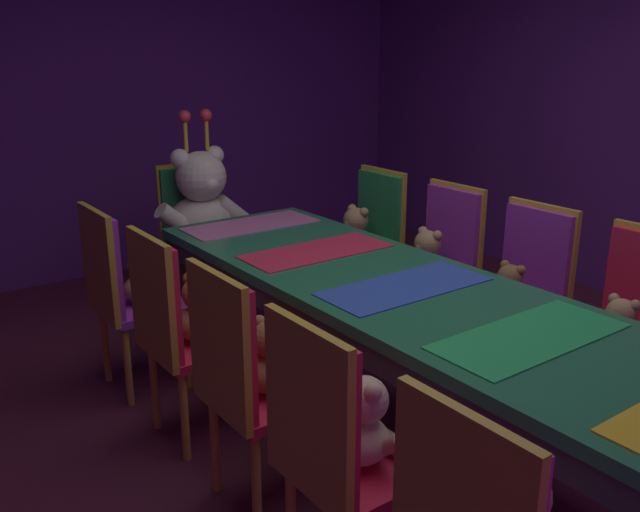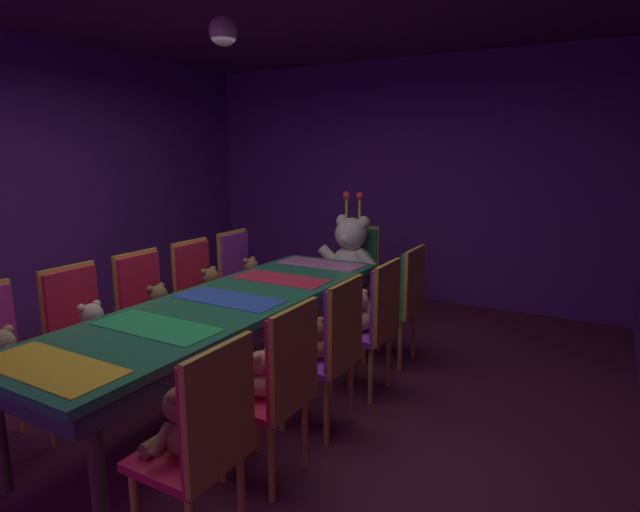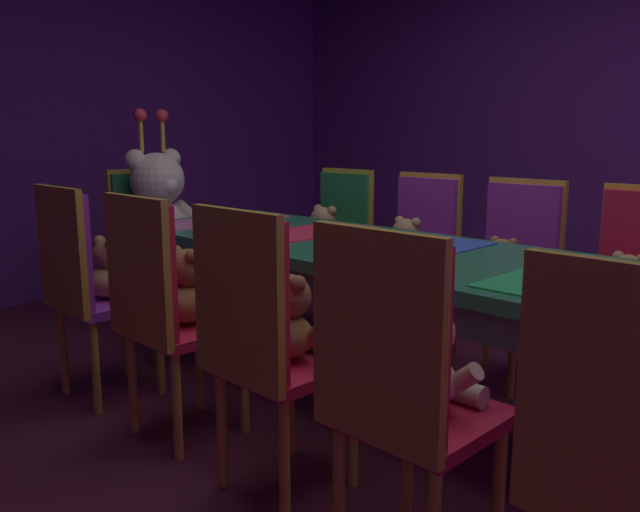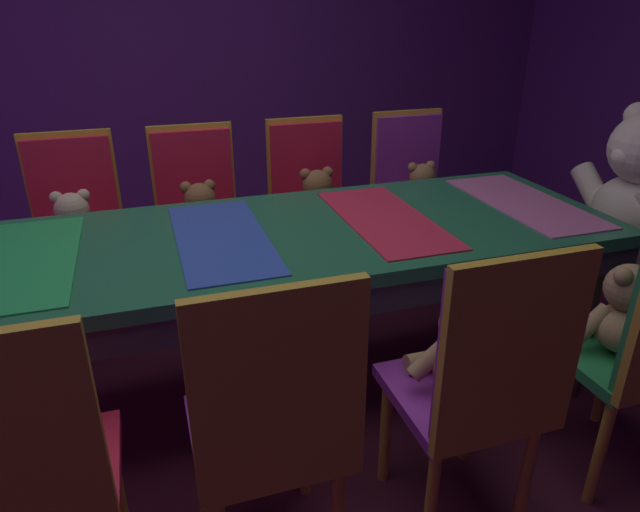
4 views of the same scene
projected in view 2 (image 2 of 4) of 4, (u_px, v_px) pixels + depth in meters
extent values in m
plane|color=#591E33|center=(232.00, 399.00, 3.65)|extent=(7.90, 7.90, 0.00)
cube|color=#59267F|center=(399.00, 180.00, 6.09)|extent=(5.20, 0.12, 2.80)
cube|color=#59267F|center=(1.00, 189.00, 4.62)|extent=(0.12, 6.40, 2.80)
cube|color=#26724C|center=(229.00, 303.00, 3.50)|extent=(0.90, 3.05, 0.05)
cube|color=#33333F|center=(229.00, 313.00, 3.52)|extent=(0.88, 2.99, 0.10)
cylinder|color=#4C3826|center=(362.00, 310.00, 4.56)|extent=(0.07, 0.07, 0.69)
cylinder|color=#4C3826|center=(98.00, 477.00, 2.22)|extent=(0.07, 0.07, 0.69)
cylinder|color=#4C3826|center=(290.00, 298.00, 4.93)|extent=(0.07, 0.07, 0.69)
cube|color=yellow|center=(50.00, 367.00, 2.39)|extent=(0.77, 0.32, 0.01)
cube|color=green|center=(156.00, 327.00, 2.94)|extent=(0.77, 0.32, 0.01)
cube|color=blue|center=(229.00, 299.00, 3.50)|extent=(0.77, 0.32, 0.01)
cube|color=#E52D4C|center=(281.00, 279.00, 4.05)|extent=(0.77, 0.32, 0.01)
cube|color=pink|center=(321.00, 264.00, 4.60)|extent=(0.77, 0.32, 0.01)
cube|color=#CC338C|center=(4.00, 382.00, 2.91)|extent=(0.40, 0.40, 0.04)
cylinder|color=gold|center=(52.00, 414.00, 3.02)|extent=(0.04, 0.04, 0.42)
cylinder|color=gold|center=(20.00, 401.00, 3.17)|extent=(0.04, 0.04, 0.42)
ellipsoid|color=tan|center=(2.00, 365.00, 2.89)|extent=(0.19, 0.19, 0.15)
sphere|color=tan|center=(1.00, 343.00, 2.86)|extent=(0.15, 0.15, 0.15)
sphere|color=tan|center=(6.00, 347.00, 2.83)|extent=(0.06, 0.06, 0.06)
sphere|color=tan|center=(8.00, 330.00, 2.90)|extent=(0.06, 0.06, 0.06)
cylinder|color=tan|center=(22.00, 358.00, 2.95)|extent=(0.05, 0.14, 0.13)
cylinder|color=tan|center=(25.00, 375.00, 2.89)|extent=(0.07, 0.14, 0.07)
cylinder|color=tan|center=(7.00, 382.00, 2.80)|extent=(0.07, 0.14, 0.07)
cube|color=red|center=(93.00, 348.00, 3.42)|extent=(0.40, 0.40, 0.04)
cube|color=red|center=(72.00, 306.00, 3.45)|extent=(0.05, 0.38, 0.50)
cube|color=gold|center=(70.00, 305.00, 3.46)|extent=(0.03, 0.41, 0.55)
cylinder|color=gold|center=(131.00, 377.00, 3.52)|extent=(0.04, 0.04, 0.42)
cylinder|color=gold|center=(91.00, 395.00, 3.25)|extent=(0.04, 0.04, 0.42)
cylinder|color=gold|center=(101.00, 367.00, 3.68)|extent=(0.04, 0.04, 0.42)
cylinder|color=gold|center=(60.00, 384.00, 3.40)|extent=(0.04, 0.04, 0.42)
ellipsoid|color=beige|center=(92.00, 334.00, 3.40)|extent=(0.19, 0.19, 0.15)
sphere|color=beige|center=(92.00, 315.00, 3.36)|extent=(0.15, 0.15, 0.15)
sphere|color=#FDDCAD|center=(97.00, 318.00, 3.34)|extent=(0.06, 0.06, 0.06)
sphere|color=beige|center=(97.00, 304.00, 3.41)|extent=(0.06, 0.06, 0.06)
sphere|color=beige|center=(81.00, 308.00, 3.31)|extent=(0.06, 0.06, 0.06)
cylinder|color=beige|center=(107.00, 328.00, 3.46)|extent=(0.05, 0.13, 0.12)
cylinder|color=beige|center=(83.00, 337.00, 3.30)|extent=(0.05, 0.13, 0.12)
cylinder|color=beige|center=(111.00, 342.00, 3.39)|extent=(0.06, 0.14, 0.06)
cylinder|color=beige|center=(98.00, 347.00, 3.31)|extent=(0.06, 0.14, 0.06)
cube|color=red|center=(158.00, 325.00, 3.89)|extent=(0.40, 0.40, 0.04)
cube|color=red|center=(139.00, 287.00, 3.92)|extent=(0.05, 0.38, 0.50)
cube|color=gold|center=(137.00, 287.00, 3.93)|extent=(0.03, 0.41, 0.55)
cylinder|color=gold|center=(190.00, 350.00, 4.00)|extent=(0.04, 0.04, 0.42)
cylinder|color=gold|center=(159.00, 364.00, 3.72)|extent=(0.04, 0.04, 0.42)
cylinder|color=gold|center=(161.00, 343.00, 4.15)|extent=(0.04, 0.04, 0.42)
cylinder|color=gold|center=(129.00, 356.00, 3.88)|extent=(0.04, 0.04, 0.42)
ellipsoid|color=olive|center=(157.00, 312.00, 3.87)|extent=(0.19, 0.19, 0.15)
sphere|color=olive|center=(158.00, 295.00, 3.84)|extent=(0.15, 0.15, 0.15)
sphere|color=#AE7747|center=(163.00, 297.00, 3.81)|extent=(0.06, 0.06, 0.06)
sphere|color=olive|center=(161.00, 286.00, 3.88)|extent=(0.06, 0.06, 0.06)
sphere|color=olive|center=(150.00, 289.00, 3.79)|extent=(0.06, 0.06, 0.06)
cylinder|color=olive|center=(170.00, 307.00, 3.93)|extent=(0.05, 0.13, 0.12)
cylinder|color=olive|center=(151.00, 314.00, 3.77)|extent=(0.05, 0.13, 0.12)
cylinder|color=olive|center=(174.00, 319.00, 3.86)|extent=(0.06, 0.14, 0.06)
cylinder|color=olive|center=(164.00, 322.00, 3.78)|extent=(0.06, 0.14, 0.06)
cube|color=red|center=(210.00, 305.00, 4.40)|extent=(0.40, 0.40, 0.04)
cube|color=red|center=(193.00, 272.00, 4.43)|extent=(0.05, 0.38, 0.50)
cube|color=gold|center=(191.00, 272.00, 4.44)|extent=(0.03, 0.41, 0.55)
cylinder|color=gold|center=(237.00, 328.00, 4.50)|extent=(0.04, 0.04, 0.42)
cylinder|color=gold|center=(213.00, 339.00, 4.23)|extent=(0.04, 0.04, 0.42)
cylinder|color=gold|center=(209.00, 322.00, 4.66)|extent=(0.04, 0.04, 0.42)
cylinder|color=gold|center=(184.00, 332.00, 4.38)|extent=(0.04, 0.04, 0.42)
ellipsoid|color=olive|center=(209.00, 293.00, 4.38)|extent=(0.19, 0.19, 0.15)
sphere|color=olive|center=(210.00, 277.00, 4.34)|extent=(0.15, 0.15, 0.15)
sphere|color=#AE7747|center=(215.00, 279.00, 4.32)|extent=(0.06, 0.06, 0.06)
sphere|color=olive|center=(213.00, 269.00, 4.38)|extent=(0.06, 0.06, 0.06)
sphere|color=olive|center=(204.00, 272.00, 4.29)|extent=(0.06, 0.06, 0.06)
cylinder|color=olive|center=(220.00, 289.00, 4.44)|extent=(0.05, 0.14, 0.13)
cylinder|color=olive|center=(205.00, 295.00, 4.27)|extent=(0.05, 0.14, 0.13)
cylinder|color=olive|center=(225.00, 299.00, 4.37)|extent=(0.07, 0.14, 0.07)
cylinder|color=olive|center=(217.00, 302.00, 4.28)|extent=(0.07, 0.14, 0.07)
cube|color=purple|center=(250.00, 288.00, 4.92)|extent=(0.40, 0.40, 0.04)
cube|color=purple|center=(234.00, 259.00, 4.95)|extent=(0.05, 0.38, 0.50)
cube|color=gold|center=(233.00, 259.00, 4.96)|extent=(0.03, 0.41, 0.55)
cylinder|color=gold|center=(274.00, 309.00, 5.02)|extent=(0.04, 0.04, 0.42)
cylinder|color=gold|center=(254.00, 318.00, 4.75)|extent=(0.04, 0.04, 0.42)
cylinder|color=gold|center=(248.00, 305.00, 5.18)|extent=(0.04, 0.04, 0.42)
cylinder|color=gold|center=(227.00, 313.00, 4.90)|extent=(0.04, 0.04, 0.42)
ellipsoid|color=#9E7247|center=(250.00, 279.00, 4.90)|extent=(0.18, 0.18, 0.14)
sphere|color=#9E7247|center=(251.00, 266.00, 4.86)|extent=(0.14, 0.14, 0.14)
sphere|color=tan|center=(255.00, 267.00, 4.84)|extent=(0.05, 0.05, 0.05)
sphere|color=#9E7247|center=(253.00, 259.00, 4.91)|extent=(0.05, 0.05, 0.05)
sphere|color=#9E7247|center=(246.00, 261.00, 4.82)|extent=(0.05, 0.05, 0.05)
cylinder|color=#9E7247|center=(258.00, 276.00, 4.95)|extent=(0.05, 0.13, 0.12)
cylinder|color=#9E7247|center=(247.00, 280.00, 4.80)|extent=(0.05, 0.13, 0.12)
cylinder|color=#9E7247|center=(263.00, 284.00, 4.89)|extent=(0.06, 0.13, 0.06)
cylinder|color=#9E7247|center=(257.00, 286.00, 4.81)|extent=(0.06, 0.13, 0.06)
cube|color=red|center=(187.00, 457.00, 2.20)|extent=(0.40, 0.40, 0.04)
cube|color=red|center=(217.00, 410.00, 2.06)|extent=(0.05, 0.38, 0.50)
cube|color=gold|center=(221.00, 411.00, 2.05)|extent=(0.03, 0.41, 0.55)
cylinder|color=gold|center=(241.00, 495.00, 2.31)|extent=(0.04, 0.04, 0.42)
cylinder|color=gold|center=(188.00, 473.00, 2.46)|extent=(0.04, 0.04, 0.42)
ellipsoid|color=brown|center=(186.00, 435.00, 2.18)|extent=(0.19, 0.19, 0.15)
sphere|color=brown|center=(181.00, 404.00, 2.16)|extent=(0.15, 0.15, 0.15)
sphere|color=#99663C|center=(172.00, 404.00, 2.19)|extent=(0.06, 0.06, 0.06)
sphere|color=brown|center=(173.00, 398.00, 2.09)|extent=(0.06, 0.06, 0.06)
sphere|color=brown|center=(193.00, 387.00, 2.19)|extent=(0.06, 0.06, 0.06)
cylinder|color=brown|center=(162.00, 440.00, 2.11)|extent=(0.05, 0.14, 0.13)
cylinder|color=brown|center=(194.00, 419.00, 2.28)|extent=(0.05, 0.14, 0.13)
cylinder|color=brown|center=(156.00, 444.00, 2.21)|extent=(0.07, 0.14, 0.07)
cylinder|color=brown|center=(174.00, 433.00, 2.30)|extent=(0.07, 0.14, 0.07)
cube|color=red|center=(263.00, 400.00, 2.71)|extent=(0.40, 0.40, 0.04)
cube|color=red|center=(291.00, 359.00, 2.57)|extent=(0.05, 0.38, 0.50)
cube|color=gold|center=(295.00, 360.00, 2.56)|extent=(0.03, 0.41, 0.55)
cylinder|color=gold|center=(305.00, 433.00, 2.82)|extent=(0.04, 0.04, 0.42)
cylinder|color=gold|center=(272.00, 463.00, 2.54)|extent=(0.04, 0.04, 0.42)
cylinder|color=gold|center=(258.00, 418.00, 2.97)|extent=(0.04, 0.04, 0.42)
cylinder|color=gold|center=(222.00, 445.00, 2.70)|extent=(0.04, 0.04, 0.42)
ellipsoid|color=tan|center=(263.00, 384.00, 2.69)|extent=(0.16, 0.16, 0.13)
sphere|color=tan|center=(260.00, 363.00, 2.68)|extent=(0.13, 0.13, 0.13)
sphere|color=tan|center=(254.00, 363.00, 2.70)|extent=(0.05, 0.05, 0.05)
sphere|color=tan|center=(257.00, 358.00, 2.62)|extent=(0.05, 0.05, 0.05)
sphere|color=tan|center=(268.00, 352.00, 2.70)|extent=(0.05, 0.05, 0.05)
cylinder|color=tan|center=(249.00, 386.00, 2.64)|extent=(0.04, 0.11, 0.11)
cylinder|color=tan|center=(267.00, 375.00, 2.77)|extent=(0.04, 0.11, 0.11)
cylinder|color=tan|center=(242.00, 390.00, 2.72)|extent=(0.05, 0.12, 0.05)
cylinder|color=tan|center=(252.00, 384.00, 2.79)|extent=(0.05, 0.12, 0.05)
cube|color=purple|center=(317.00, 361.00, 3.21)|extent=(0.40, 0.40, 0.04)
cube|color=purple|center=(343.00, 325.00, 3.07)|extent=(0.05, 0.38, 0.50)
cube|color=gold|center=(346.00, 326.00, 3.06)|extent=(0.03, 0.41, 0.55)
cylinder|color=gold|center=(350.00, 391.00, 3.31)|extent=(0.04, 0.04, 0.42)
cylinder|color=gold|center=(327.00, 412.00, 3.04)|extent=(0.04, 0.04, 0.42)
cylinder|color=gold|center=(308.00, 380.00, 3.47)|extent=(0.04, 0.04, 0.42)
cylinder|color=gold|center=(282.00, 400.00, 3.20)|extent=(0.04, 0.04, 0.42)
ellipsoid|color=olive|center=(317.00, 348.00, 3.19)|extent=(0.16, 0.16, 0.13)
sphere|color=olive|center=(315.00, 330.00, 3.17)|extent=(0.13, 0.13, 0.13)
sphere|color=#AE7747|center=(309.00, 330.00, 3.20)|extent=(0.05, 0.05, 0.05)
sphere|color=olive|center=(313.00, 325.00, 3.12)|extent=(0.05, 0.05, 0.05)
sphere|color=olive|center=(320.00, 320.00, 3.20)|extent=(0.05, 0.05, 0.05)
cylinder|color=olive|center=(306.00, 349.00, 3.14)|extent=(0.04, 0.11, 0.11)
cylinder|color=olive|center=(318.00, 341.00, 3.27)|extent=(0.04, 0.11, 0.11)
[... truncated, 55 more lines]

